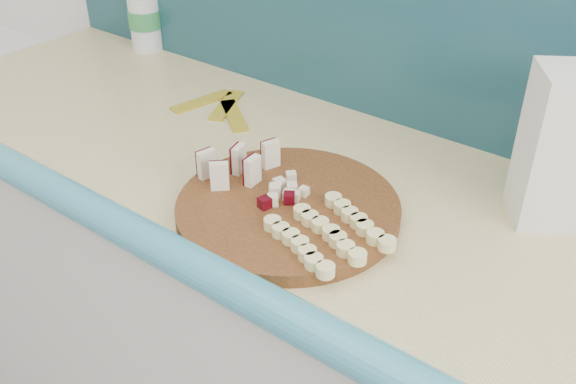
# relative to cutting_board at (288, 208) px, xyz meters

# --- Properties ---
(backsplash) EXTENTS (2.20, 0.02, 0.50)m
(backsplash) POSITION_rel_cutting_board_xyz_m (0.10, 0.40, 0.24)
(backsplash) COLOR teal
(backsplash) RESTS_ON kitchen_counter
(cutting_board) EXTENTS (0.46, 0.46, 0.02)m
(cutting_board) POSITION_rel_cutting_board_xyz_m (0.00, 0.00, 0.00)
(cutting_board) COLOR #41210D
(cutting_board) RESTS_ON kitchen_counter
(apple_wedges) EXTENTS (0.10, 0.14, 0.05)m
(apple_wedges) POSITION_rel_cutting_board_xyz_m (-0.12, 0.01, 0.04)
(apple_wedges) COLOR beige
(apple_wedges) RESTS_ON cutting_board
(apple_chunks) EXTENTS (0.05, 0.06, 0.02)m
(apple_chunks) POSITION_rel_cutting_board_xyz_m (-0.02, 0.01, 0.02)
(apple_chunks) COLOR beige
(apple_chunks) RESTS_ON cutting_board
(banana_slices) EXTENTS (0.19, 0.17, 0.02)m
(banana_slices) POSITION_rel_cutting_board_xyz_m (0.10, -0.04, 0.02)
(banana_slices) COLOR #EADB8F
(banana_slices) RESTS_ON cutting_board
(flour_bag) EXTENTS (0.18, 0.17, 0.25)m
(flour_bag) POSITION_rel_cutting_board_xyz_m (0.35, 0.26, 0.11)
(flour_bag) COLOR silver
(flour_bag) RESTS_ON kitchen_counter
(canister) EXTENTS (0.08, 0.08, 0.14)m
(canister) POSITION_rel_cutting_board_xyz_m (-0.74, 0.37, 0.06)
(canister) COLOR silver
(canister) RESTS_ON kitchen_counter
(banana_peel) EXTENTS (0.20, 0.17, 0.01)m
(banana_peel) POSITION_rel_cutting_board_xyz_m (-0.35, 0.22, -0.01)
(banana_peel) COLOR gold
(banana_peel) RESTS_ON kitchen_counter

